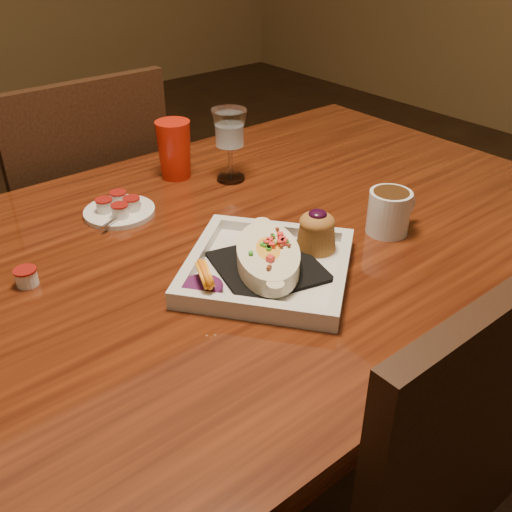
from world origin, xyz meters
TOP-DOWN VIEW (x-y plane):
  - floor at (0.00, 0.00)m, footprint 7.00×7.00m
  - table at (0.00, 0.00)m, footprint 1.50×0.90m
  - chair_far at (-0.00, 0.63)m, footprint 0.42×0.42m
  - plate at (0.01, -0.13)m, footprint 0.35×0.35m
  - coffee_mug at (0.26, -0.16)m, footprint 0.11×0.08m
  - goblet at (0.18, 0.21)m, footprint 0.07×0.07m
  - saucer at (-0.08, 0.21)m, footprint 0.14×0.14m
  - creamer_loose at (-0.31, 0.09)m, footprint 0.04×0.04m
  - red_tumbler at (0.10, 0.30)m, footprint 0.07×0.07m

SIDE VIEW (x-z plane):
  - floor at x=0.00m, z-range 0.00..0.00m
  - chair_far at x=0.00m, z-range 0.04..0.97m
  - table at x=0.00m, z-range 0.28..1.03m
  - saucer at x=-0.08m, z-range 0.72..0.81m
  - creamer_loose at x=-0.31m, z-range 0.75..0.78m
  - plate at x=0.01m, z-range 0.73..0.82m
  - coffee_mug at x=0.26m, z-range 0.75..0.83m
  - red_tumbler at x=0.10m, z-range 0.75..0.87m
  - goblet at x=0.18m, z-range 0.78..0.93m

